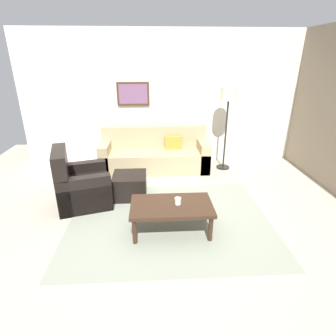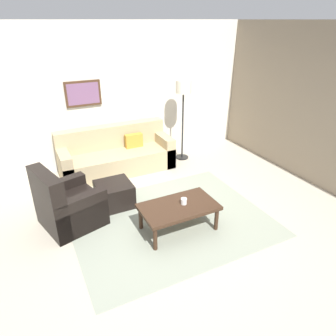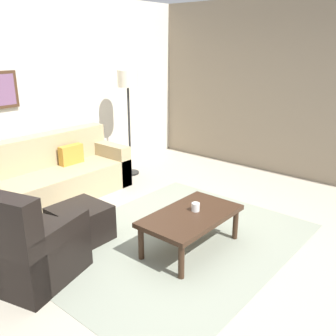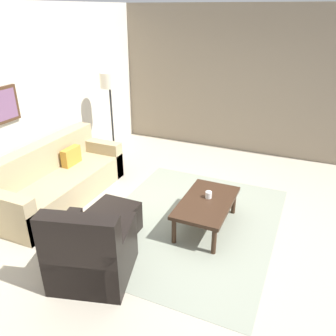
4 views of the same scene
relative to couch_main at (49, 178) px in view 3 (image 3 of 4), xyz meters
The scene contains 10 objects.
ground_plane 2.15m from the couch_main, 85.13° to the right, with size 8.00×8.00×0.00m, color #B2A893.
rear_partition 1.21m from the couch_main, 69.35° to the left, with size 6.00×0.12×2.80m, color silver.
stone_feature_panel 3.98m from the couch_main, 33.70° to the right, with size 0.12×5.20×2.80m, color gray.
area_rug 2.15m from the couch_main, 85.13° to the right, with size 2.92×2.30×0.01m, color gray.
couch_main is the anchor object (origin of this frame).
armchair_leather 1.97m from the couch_main, 129.20° to the right, with size 0.99×0.99×0.95m.
ottoman 1.38m from the couch_main, 108.97° to the right, with size 0.56×0.56×0.40m, color black.
coffee_table 2.36m from the couch_main, 85.34° to the right, with size 1.10×0.64×0.41m.
cup 2.37m from the couch_main, 83.26° to the right, with size 0.09×0.09×0.09m, color white.
lamp_standing 1.86m from the couch_main, ahead, with size 0.32×0.32×1.71m.
Camera 3 is at (-2.85, -2.33, 2.11)m, focal length 39.80 mm.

